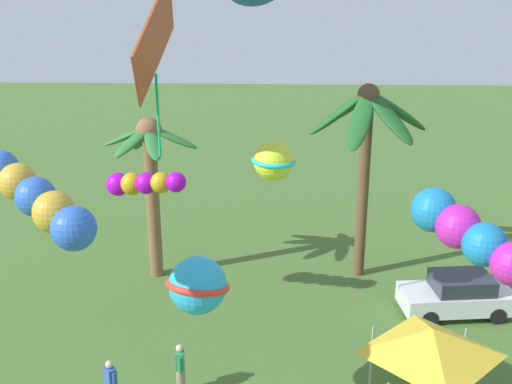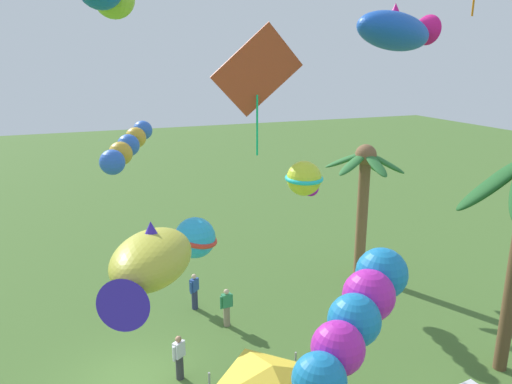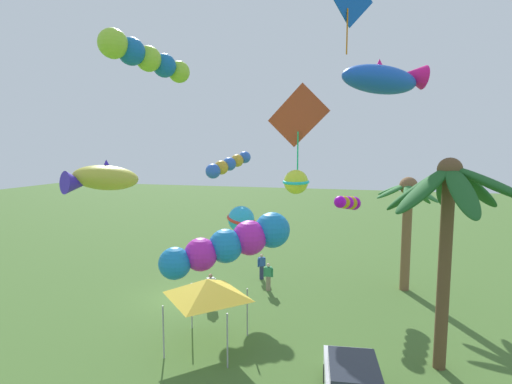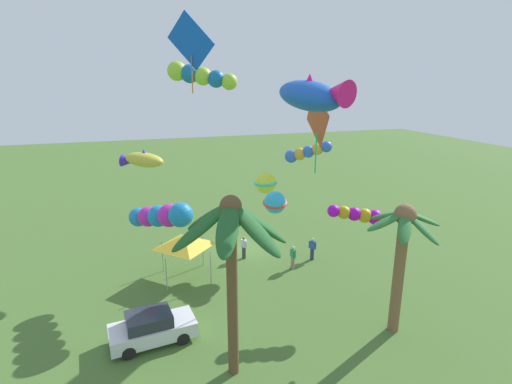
% 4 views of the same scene
% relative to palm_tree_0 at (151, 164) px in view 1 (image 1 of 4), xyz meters
% --- Properties ---
extents(palm_tree_0, '(3.78, 3.46, 6.50)m').
position_rel_palm_tree_0_xyz_m(palm_tree_0, '(0.00, 0.00, 0.00)').
color(palm_tree_0, brown).
rests_on(palm_tree_0, ground).
extents(palm_tree_1, '(4.70, 4.79, 7.76)m').
position_rel_palm_tree_0_xyz_m(palm_tree_1, '(8.22, 0.48, 1.34)').
color(palm_tree_1, brown).
rests_on(palm_tree_1, ground).
extents(parked_car_0, '(4.07, 2.15, 1.51)m').
position_rel_palm_tree_0_xyz_m(parked_car_0, '(11.33, -2.64, -3.96)').
color(parked_car_0, silver).
rests_on(parked_car_0, ground).
extents(spectator_1, '(0.27, 0.55, 1.59)m').
position_rel_palm_tree_0_xyz_m(spectator_1, '(2.16, -7.51, -3.90)').
color(spectator_1, gray).
rests_on(spectator_1, ground).
extents(festival_tent, '(2.86, 2.86, 2.85)m').
position_rel_palm_tree_0_xyz_m(festival_tent, '(8.95, -8.45, -2.24)').
color(festival_tent, '#9E9EA3').
rests_on(festival_tent, ground).
extents(kite_tube_1, '(2.84, 1.45, 1.07)m').
position_rel_palm_tree_0_xyz_m(kite_tube_1, '(0.40, -3.23, 0.27)').
color(kite_tube_1, '#B00BCE').
extents(kite_diamond_2, '(0.90, 3.51, 4.86)m').
position_rel_palm_tree_0_xyz_m(kite_diamond_2, '(1.60, -5.99, 5.08)').
color(kite_diamond_2, '#C04326').
extents(kite_tube_5, '(2.84, 2.28, 1.66)m').
position_rel_palm_tree_0_xyz_m(kite_tube_5, '(-0.01, -10.69, 2.34)').
color(kite_tube_5, blue).
extents(kite_tube_6, '(3.32, 4.08, 2.08)m').
position_rel_palm_tree_0_xyz_m(kite_tube_6, '(10.32, -6.93, 0.01)').
color(kite_tube_6, '#197AC0').
extents(kite_ball_7, '(1.39, 1.39, 1.16)m').
position_rel_palm_tree_0_xyz_m(kite_ball_7, '(4.77, -5.56, 1.78)').
color(kite_ball_7, '#D6E730').
extents(kite_ball_8, '(2.11, 2.11, 1.46)m').
position_rel_palm_tree_0_xyz_m(kite_ball_8, '(2.95, -8.87, -0.51)').
color(kite_ball_8, '#29ACE6').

